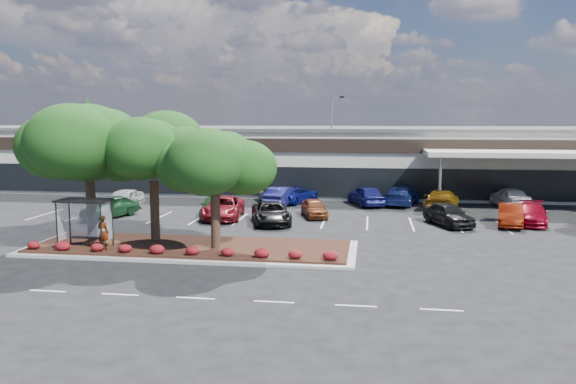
# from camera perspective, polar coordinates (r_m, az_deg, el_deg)

# --- Properties ---
(ground) EXTENTS (160.00, 160.00, 0.00)m
(ground) POSITION_cam_1_polar(r_m,az_deg,el_deg) (27.07, -8.42, -7.92)
(ground) COLOR black
(ground) RESTS_ON ground
(retail_store) EXTENTS (80.40, 25.20, 6.25)m
(retail_store) POSITION_cam_1_polar(r_m,az_deg,el_deg) (59.49, 1.06, 3.62)
(retail_store) COLOR beige
(retail_store) RESTS_ON ground
(landscape_island) EXTENTS (18.00, 6.00, 0.26)m
(landscape_island) POSITION_cam_1_polar(r_m,az_deg,el_deg) (31.32, -9.82, -5.60)
(landscape_island) COLOR #ADACA7
(landscape_island) RESTS_ON ground
(lane_markings) EXTENTS (33.12, 20.06, 0.01)m
(lane_markings) POSITION_cam_1_polar(r_m,az_deg,el_deg) (36.93, -3.95, -3.70)
(lane_markings) COLOR silver
(lane_markings) RESTS_ON ground
(shrub_row) EXTENTS (17.00, 0.80, 0.50)m
(shrub_row) POSITION_cam_1_polar(r_m,az_deg,el_deg) (29.30, -11.13, -5.76)
(shrub_row) COLOR maroon
(shrub_row) RESTS_ON landscape_island
(bus_shelter) EXTENTS (2.75, 1.55, 2.59)m
(bus_shelter) POSITION_cam_1_polar(r_m,az_deg,el_deg) (32.12, -19.87, -1.65)
(bus_shelter) COLOR black
(bus_shelter) RESTS_ON landscape_island
(island_tree_west) EXTENTS (7.20, 7.20, 7.89)m
(island_tree_west) POSITION_cam_1_polar(r_m,az_deg,el_deg) (33.49, -19.52, 2.00)
(island_tree_west) COLOR #16370F
(island_tree_west) RESTS_ON landscape_island
(island_tree_mid) EXTENTS (6.60, 6.60, 7.32)m
(island_tree_mid) POSITION_cam_1_polar(r_m,az_deg,el_deg) (32.68, -13.48, 1.60)
(island_tree_mid) COLOR #16370F
(island_tree_mid) RESTS_ON landscape_island
(island_tree_east) EXTENTS (5.80, 5.80, 6.50)m
(island_tree_east) POSITION_cam_1_polar(r_m,az_deg,el_deg) (30.02, -7.42, 0.45)
(island_tree_east) COLOR #16370F
(island_tree_east) RESTS_ON landscape_island
(conifer_north_west) EXTENTS (4.40, 4.40, 10.00)m
(conifer_north_west) POSITION_cam_1_polar(r_m,az_deg,el_deg) (80.36, -19.63, 5.51)
(conifer_north_west) COLOR #16370F
(conifer_north_west) RESTS_ON ground
(person_waiting) EXTENTS (0.75, 0.58, 1.84)m
(person_waiting) POSITION_cam_1_polar(r_m,az_deg,el_deg) (31.21, -18.26, -3.93)
(person_waiting) COLOR #594C47
(person_waiting) RESTS_ON landscape_island
(light_pole) EXTENTS (1.42, 0.70, 9.34)m
(light_pole) POSITION_cam_1_polar(r_m,az_deg,el_deg) (53.19, 4.53, 4.19)
(light_pole) COLOR #ADACA7
(light_pole) RESTS_ON ground
(car_0) EXTENTS (2.27, 5.12, 1.71)m
(car_0) POSITION_cam_1_polar(r_m,az_deg,el_deg) (45.37, -16.38, -0.80)
(car_0) COLOR #BBBBBB
(car_0) RESTS_ON ground
(car_1) EXTENTS (3.23, 5.04, 1.60)m
(car_1) POSITION_cam_1_polar(r_m,az_deg,el_deg) (42.70, -17.64, -1.43)
(car_1) COLOR #1C4827
(car_1) RESTS_ON ground
(car_2) EXTENTS (3.22, 5.86, 1.55)m
(car_2) POSITION_cam_1_polar(r_m,az_deg,el_deg) (40.61, -6.59, -1.60)
(car_2) COLOR maroon
(car_2) RESTS_ON ground
(car_3) EXTENTS (2.50, 4.81, 1.56)m
(car_3) POSITION_cam_1_polar(r_m,az_deg,el_deg) (41.62, -7.45, -1.39)
(car_3) COLOR #1B4C1C
(car_3) RESTS_ON ground
(car_4) EXTENTS (3.72, 5.71, 1.46)m
(car_4) POSITION_cam_1_polar(r_m,az_deg,el_deg) (38.40, -1.73, -2.15)
(car_4) COLOR black
(car_4) RESTS_ON ground
(car_5) EXTENTS (2.57, 4.19, 1.33)m
(car_5) POSITION_cam_1_polar(r_m,az_deg,el_deg) (41.01, 2.67, -1.63)
(car_5) COLOR brown
(car_5) RESTS_ON ground
(car_6) EXTENTS (3.42, 4.89, 1.54)m
(car_6) POSITION_cam_1_polar(r_m,az_deg,el_deg) (39.19, 15.98, -2.18)
(car_6) COLOR black
(car_6) RESTS_ON ground
(car_7) EXTENTS (2.43, 4.64, 1.45)m
(car_7) POSITION_cam_1_polar(r_m,az_deg,el_deg) (40.48, 21.65, -2.19)
(car_7) COLOR #631505
(car_7) RESTS_ON ground
(car_8) EXTENTS (3.06, 5.15, 1.40)m
(car_8) POSITION_cam_1_polar(r_m,az_deg,el_deg) (41.67, 23.50, -2.05)
(car_8) COLOR maroon
(car_8) RESTS_ON ground
(car_11) EXTENTS (3.28, 4.66, 1.47)m
(car_11) POSITION_cam_1_polar(r_m,az_deg,el_deg) (47.83, -1.64, -0.23)
(car_11) COLOR #9CA3A7
(car_11) RESTS_ON ground
(car_12) EXTENTS (2.70, 5.01, 1.57)m
(car_12) POSITION_cam_1_polar(r_m,az_deg,el_deg) (46.60, -0.54, -0.38)
(car_12) COLOR navy
(car_12) RESTS_ON ground
(car_13) EXTENTS (4.09, 5.43, 1.37)m
(car_13) POSITION_cam_1_polar(r_m,az_deg,el_deg) (48.00, 0.81, -0.26)
(car_13) COLOR navy
(car_13) RESTS_ON ground
(car_14) EXTENTS (3.52, 5.24, 1.66)m
(car_14) POSITION_cam_1_polar(r_m,az_deg,el_deg) (46.88, 7.94, -0.34)
(car_14) COLOR navy
(car_14) RESTS_ON ground
(car_15) EXTENTS (3.53, 5.84, 1.58)m
(car_15) POSITION_cam_1_polar(r_m,az_deg,el_deg) (47.57, 11.50, -0.35)
(car_15) COLOR navy
(car_15) RESTS_ON ground
(car_16) EXTENTS (3.50, 6.18, 1.69)m
(car_16) POSITION_cam_1_polar(r_m,az_deg,el_deg) (44.99, 15.32, -0.85)
(car_16) COLOR brown
(car_16) RESTS_ON ground
(car_17) EXTENTS (2.74, 5.11, 1.65)m
(car_17) POSITION_cam_1_polar(r_m,az_deg,el_deg) (48.97, 21.57, -0.47)
(car_17) COLOR silver
(car_17) RESTS_ON ground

